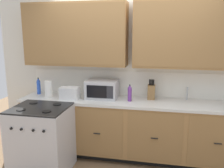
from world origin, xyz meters
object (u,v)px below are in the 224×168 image
toaster (70,93)px  bottle_blue (39,86)px  stove_range (42,140)px  microwave (102,89)px  bottle_violet (130,93)px  paper_towel_roll (48,89)px  knife_block (151,92)px

toaster → bottle_blue: bottle_blue is taller
stove_range → bottle_blue: bearing=118.5°
microwave → bottle_violet: bearing=-12.5°
microwave → bottle_blue: size_ratio=1.74×
stove_range → toaster: (0.23, 0.52, 0.55)m
paper_towel_roll → toaster: bearing=-10.8°
stove_range → knife_block: 1.75m
knife_block → paper_towel_roll: 1.62m
microwave → bottle_violet: microwave is taller
bottle_blue → bottle_violet: bearing=-4.8°
microwave → toaster: 0.50m
microwave → paper_towel_roll: bearing=-172.6°
toaster → bottle_blue: bearing=161.3°
stove_range → toaster: size_ratio=3.39×
bottle_blue → bottle_violet: size_ratio=1.10×
microwave → knife_block: size_ratio=1.55×
knife_block → microwave: bearing=-173.8°
microwave → toaster: microwave is taller
knife_block → bottle_blue: 1.85m
toaster → paper_towel_roll: 0.39m
microwave → bottle_violet: (0.45, -0.10, -0.02)m
bottle_violet → bottle_blue: bearing=175.2°
stove_range → bottle_blue: (-0.40, 0.73, 0.59)m
toaster → bottle_violet: size_ratio=1.11×
stove_range → knife_block: (1.46, 0.78, 0.57)m
stove_range → toaster: toaster is taller
paper_towel_roll → knife_block: bearing=6.8°
bottle_blue → knife_block: bearing=1.6°
paper_towel_roll → bottle_blue: 0.28m
knife_block → bottle_violet: 0.36m
knife_block → bottle_blue: (-1.85, -0.05, 0.02)m
stove_range → toaster: bearing=66.0°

